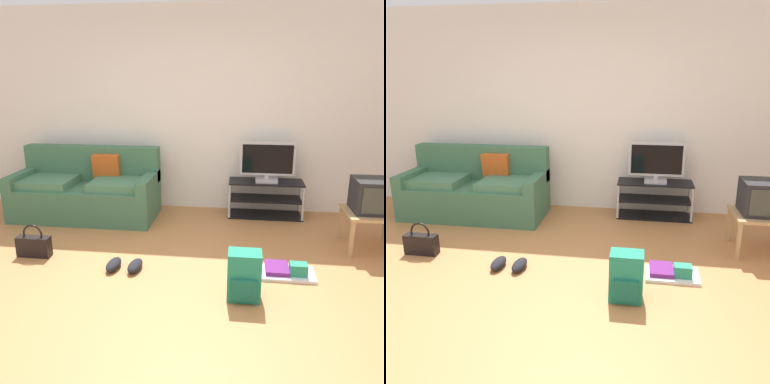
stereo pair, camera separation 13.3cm
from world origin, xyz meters
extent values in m
cube|color=#B27542|center=(0.00, 0.00, -0.01)|extent=(9.00, 9.80, 0.02)
cube|color=silver|center=(0.00, 2.45, 1.35)|extent=(9.00, 0.10, 2.70)
cube|color=#3D6B4C|center=(-1.36, 1.81, 0.21)|extent=(1.85, 0.84, 0.43)
cube|color=#3D6B4C|center=(-1.36, 2.13, 0.66)|extent=(1.85, 0.20, 0.47)
cube|color=#3D6B4C|center=(-2.21, 1.81, 0.51)|extent=(0.14, 0.84, 0.16)
cube|color=#3D6B4C|center=(-0.50, 1.81, 0.51)|extent=(0.14, 0.84, 0.16)
cube|color=#477857|center=(-1.87, 1.75, 0.48)|extent=(0.74, 0.59, 0.10)
cube|color=#477857|center=(-0.85, 1.75, 0.48)|extent=(0.74, 0.59, 0.10)
cube|color=#CC561E|center=(-1.12, 2.01, 0.63)|extent=(0.36, 0.17, 0.37)
cube|color=black|center=(0.99, 2.15, 0.47)|extent=(0.97, 0.40, 0.02)
cube|color=black|center=(0.99, 2.15, 0.24)|extent=(0.93, 0.38, 0.02)
cube|color=black|center=(0.99, 2.15, 0.01)|extent=(0.97, 0.40, 0.02)
cylinder|color=#B7B7BC|center=(0.53, 1.97, 0.24)|extent=(0.03, 0.03, 0.48)
cylinder|color=#B7B7BC|center=(1.46, 1.97, 0.24)|extent=(0.03, 0.03, 0.48)
cylinder|color=#B7B7BC|center=(0.53, 2.34, 0.24)|extent=(0.03, 0.03, 0.48)
cylinder|color=#B7B7BC|center=(1.46, 2.34, 0.24)|extent=(0.03, 0.03, 0.48)
cube|color=#B2B2B7|center=(0.99, 2.13, 0.50)|extent=(0.28, 0.22, 0.05)
cube|color=#B2B2B7|center=(0.99, 2.13, 0.55)|extent=(0.05, 0.04, 0.04)
cube|color=#B2B2B7|center=(0.99, 2.13, 0.78)|extent=(0.70, 0.04, 0.43)
cube|color=black|center=(0.99, 2.11, 0.78)|extent=(0.64, 0.01, 0.37)
cube|color=tan|center=(2.06, 1.22, 0.41)|extent=(0.56, 0.56, 0.03)
cube|color=tan|center=(1.81, 0.98, 0.20)|extent=(0.04, 0.04, 0.39)
cube|color=tan|center=(1.81, 1.47, 0.20)|extent=(0.04, 0.04, 0.39)
cube|color=#232326|center=(2.06, 1.24, 0.60)|extent=(0.41, 0.41, 0.35)
cube|color=#333833|center=(2.06, 1.04, 0.60)|extent=(0.34, 0.01, 0.27)
cube|color=#238466|center=(0.72, 0.05, 0.21)|extent=(0.28, 0.20, 0.42)
cube|color=#1A634C|center=(0.72, -0.06, 0.13)|extent=(0.21, 0.04, 0.18)
cylinder|color=#1A634C|center=(0.64, 0.17, 0.23)|extent=(0.04, 0.04, 0.34)
cylinder|color=#1A634C|center=(0.80, 0.17, 0.23)|extent=(0.04, 0.04, 0.34)
cube|color=black|center=(-1.44, 0.59, 0.11)|extent=(0.34, 0.12, 0.21)
torus|color=black|center=(-1.44, 0.59, 0.24)|extent=(0.21, 0.02, 0.21)
ellipsoid|color=black|center=(-0.53, 0.42, 0.04)|extent=(0.14, 0.28, 0.09)
ellipsoid|color=black|center=(-0.32, 0.42, 0.04)|extent=(0.14, 0.28, 0.09)
cube|color=silver|center=(1.13, 0.50, 0.01)|extent=(0.50, 0.32, 0.03)
cube|color=#238466|center=(1.22, 0.46, 0.08)|extent=(0.16, 0.12, 0.11)
cube|color=#661E70|center=(1.03, 0.53, 0.05)|extent=(0.22, 0.28, 0.04)
camera|label=1|loc=(0.67, -2.94, 1.80)|focal=36.93mm
camera|label=2|loc=(0.80, -2.92, 1.80)|focal=36.93mm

